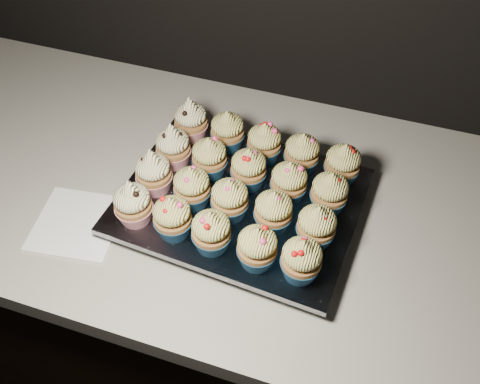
{
  "coord_description": "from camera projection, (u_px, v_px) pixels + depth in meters",
  "views": [
    {
      "loc": [
        0.38,
        1.09,
        1.64
      ],
      "look_at": [
        0.2,
        1.66,
        0.95
      ],
      "focal_mm": 40.0,
      "sensor_mm": 36.0,
      "label": 1
    }
  ],
  "objects": [
    {
      "name": "cupcake_12",
      "position": [
        249.0,
        169.0,
        0.92
      ],
      "size": [
        0.06,
        0.06,
        0.08
      ],
      "color": "navy",
      "rests_on": "foil_lining"
    },
    {
      "name": "cupcake_0",
      "position": [
        133.0,
        203.0,
        0.86
      ],
      "size": [
        0.06,
        0.06,
        0.1
      ],
      "color": "#B5192F",
      "rests_on": "foil_lining"
    },
    {
      "name": "cupcake_8",
      "position": [
        273.0,
        211.0,
        0.86
      ],
      "size": [
        0.06,
        0.06,
        0.08
      ],
      "color": "navy",
      "rests_on": "foil_lining"
    },
    {
      "name": "cupcake_7",
      "position": [
        230.0,
        199.0,
        0.87
      ],
      "size": [
        0.06,
        0.06,
        0.08
      ],
      "color": "navy",
      "rests_on": "foil_lining"
    },
    {
      "name": "cupcake_16",
      "position": [
        227.0,
        131.0,
        0.98
      ],
      "size": [
        0.06,
        0.06,
        0.08
      ],
      "color": "navy",
      "rests_on": "foil_lining"
    },
    {
      "name": "cupcake_11",
      "position": [
        209.0,
        157.0,
        0.94
      ],
      "size": [
        0.06,
        0.06,
        0.08
      ],
      "color": "navy",
      "rests_on": "foil_lining"
    },
    {
      "name": "cupcake_13",
      "position": [
        289.0,
        182.0,
        0.9
      ],
      "size": [
        0.06,
        0.06,
        0.08
      ],
      "color": "navy",
      "rests_on": "foil_lining"
    },
    {
      "name": "cupcake_1",
      "position": [
        172.0,
        217.0,
        0.85
      ],
      "size": [
        0.06,
        0.06,
        0.08
      ],
      "color": "navy",
      "rests_on": "foil_lining"
    },
    {
      "name": "cabinet",
      "position": [
        172.0,
        297.0,
        1.37
      ],
      "size": [
        2.4,
        0.6,
        0.86
      ],
      "primitive_type": "cube",
      "color": "black",
      "rests_on": "ground"
    },
    {
      "name": "napkin",
      "position": [
        77.0,
        223.0,
        0.93
      ],
      "size": [
        0.16,
        0.16,
        0.0
      ],
      "primitive_type": "cube",
      "rotation": [
        0.0,
        0.0,
        0.13
      ],
      "color": "white",
      "rests_on": "worktop"
    },
    {
      "name": "cupcake_2",
      "position": [
        211.0,
        231.0,
        0.83
      ],
      "size": [
        0.06,
        0.06,
        0.08
      ],
      "color": "navy",
      "rests_on": "foil_lining"
    },
    {
      "name": "cupcake_10",
      "position": [
        173.0,
        146.0,
        0.95
      ],
      "size": [
        0.06,
        0.06,
        0.1
      ],
      "color": "#B5192F",
      "rests_on": "foil_lining"
    },
    {
      "name": "cupcake_6",
      "position": [
        192.0,
        187.0,
        0.89
      ],
      "size": [
        0.06,
        0.06,
        0.08
      ],
      "color": "navy",
      "rests_on": "foil_lining"
    },
    {
      "name": "cupcake_17",
      "position": [
        264.0,
        143.0,
        0.96
      ],
      "size": [
        0.06,
        0.06,
        0.08
      ],
      "color": "navy",
      "rests_on": "foil_lining"
    },
    {
      "name": "cupcake_9",
      "position": [
        316.0,
        226.0,
        0.84
      ],
      "size": [
        0.06,
        0.06,
        0.08
      ],
      "color": "navy",
      "rests_on": "foil_lining"
    },
    {
      "name": "worktop",
      "position": [
        149.0,
        178.0,
        1.03
      ],
      "size": [
        2.44,
        0.64,
        0.04
      ],
      "primitive_type": "cube",
      "color": "beige",
      "rests_on": "cabinet"
    },
    {
      "name": "cupcake_4",
      "position": [
        301.0,
        259.0,
        0.79
      ],
      "size": [
        0.06,
        0.06,
        0.08
      ],
      "color": "navy",
      "rests_on": "foil_lining"
    },
    {
      "name": "cupcake_15",
      "position": [
        191.0,
        120.0,
        1.0
      ],
      "size": [
        0.06,
        0.06,
        0.1
      ],
      "color": "#B5192F",
      "rests_on": "foil_lining"
    },
    {
      "name": "foil_lining",
      "position": [
        240.0,
        200.0,
        0.93
      ],
      "size": [
        0.42,
        0.34,
        0.01
      ],
      "primitive_type": "cube",
      "rotation": [
        0.0,
        0.0,
        -0.07
      ],
      "color": "silver",
      "rests_on": "baking_tray"
    },
    {
      "name": "baking_tray",
      "position": [
        240.0,
        207.0,
        0.94
      ],
      "size": [
        0.39,
        0.31,
        0.02
      ],
      "primitive_type": "cube",
      "rotation": [
        0.0,
        0.0,
        -0.07
      ],
      "color": "black",
      "rests_on": "worktop"
    },
    {
      "name": "cupcake_18",
      "position": [
        302.0,
        153.0,
        0.94
      ],
      "size": [
        0.06,
        0.06,
        0.08
      ],
      "color": "navy",
      "rests_on": "foil_lining"
    },
    {
      "name": "cupcake_14",
      "position": [
        329.0,
        193.0,
        0.88
      ],
      "size": [
        0.06,
        0.06,
        0.08
      ],
      "color": "navy",
      "rests_on": "foil_lining"
    },
    {
      "name": "cupcake_19",
      "position": [
        343.0,
        164.0,
        0.93
      ],
      "size": [
        0.06,
        0.06,
        0.08
      ],
      "color": "navy",
      "rests_on": "foil_lining"
    },
    {
      "name": "cupcake_5",
      "position": [
        153.0,
        172.0,
        0.91
      ],
      "size": [
        0.06,
        0.06,
        0.1
      ],
      "color": "#B5192F",
      "rests_on": "foil_lining"
    },
    {
      "name": "cupcake_3",
      "position": [
        257.0,
        247.0,
        0.81
      ],
      "size": [
        0.06,
        0.06,
        0.08
      ],
      "color": "navy",
      "rests_on": "foil_lining"
    }
  ]
}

